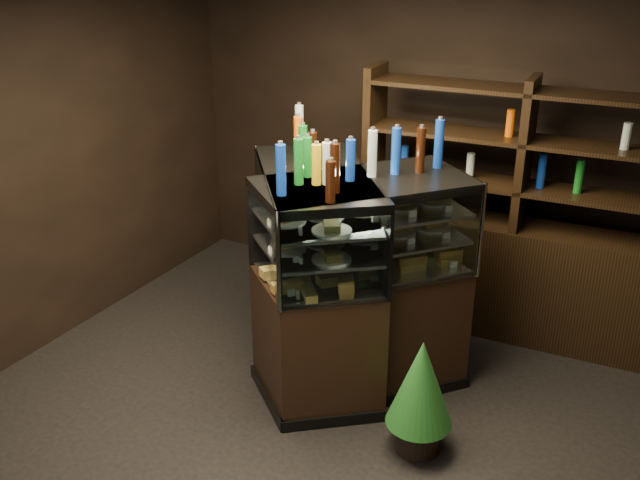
# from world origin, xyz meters

# --- Properties ---
(ground) EXTENTS (5.00, 5.00, 0.00)m
(ground) POSITION_xyz_m (0.00, 0.00, 0.00)
(ground) COLOR black
(ground) RESTS_ON ground
(room_shell) EXTENTS (5.02, 5.02, 3.01)m
(room_shell) POSITION_xyz_m (0.00, 0.00, 1.94)
(room_shell) COLOR black
(room_shell) RESTS_ON ground
(display_case) EXTENTS (1.74, 1.51, 1.50)m
(display_case) POSITION_xyz_m (-0.34, 0.86, 0.50)
(display_case) COLOR black
(display_case) RESTS_ON ground
(food_display) EXTENTS (1.28, 1.08, 0.46)m
(food_display) POSITION_xyz_m (-0.34, 0.86, 1.15)
(food_display) COLOR gold
(food_display) RESTS_ON display_case
(bottles_top) EXTENTS (1.11, 0.95, 0.30)m
(bottles_top) POSITION_xyz_m (-0.34, 0.86, 1.63)
(bottles_top) COLOR #D8590A
(bottles_top) RESTS_ON display_case
(potted_conifer) EXTENTS (0.40, 0.40, 0.86)m
(potted_conifer) POSITION_xyz_m (0.45, 0.38, 0.49)
(potted_conifer) COLOR black
(potted_conifer) RESTS_ON ground
(back_shelving) EXTENTS (2.39, 0.54, 2.00)m
(back_shelving) POSITION_xyz_m (0.55, 2.05, 0.61)
(back_shelving) COLOR black
(back_shelving) RESTS_ON ground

